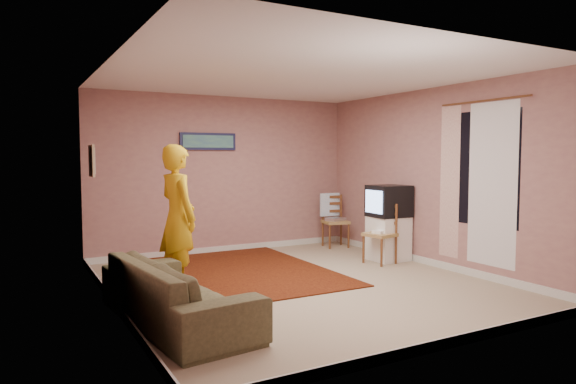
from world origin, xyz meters
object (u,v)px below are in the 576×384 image
chair_b (380,227)px  person (178,217)px  chair_a (336,216)px  tv_cabinet (388,238)px  crt_tv (389,201)px  sofa (177,292)px

chair_b → person: bearing=-101.4°
chair_a → chair_b: (-0.21, -1.50, -0.01)m
tv_cabinet → crt_tv: crt_tv is taller
tv_cabinet → chair_b: 0.37m
person → chair_b: bearing=-100.9°
crt_tv → chair_b: 0.48m
chair_b → person: 3.09m
crt_tv → chair_b: size_ratio=1.19×
tv_cabinet → sofa: bearing=-159.8°
person → chair_a: bearing=-76.3°
tv_cabinet → chair_b: chair_b is taller
tv_cabinet → person: bearing=-178.1°
tv_cabinet → sofa: size_ratio=0.32×
crt_tv → sofa: bearing=-158.3°
crt_tv → chair_b: crt_tv is taller
chair_a → sofa: bearing=-131.9°
chair_a → person: bearing=-144.3°
tv_cabinet → sofa: 3.99m
crt_tv → sofa: crt_tv is taller
chair_b → person: person is taller
tv_cabinet → person: (-3.35, -0.11, 0.54)m
person → sofa: bearing=151.9°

